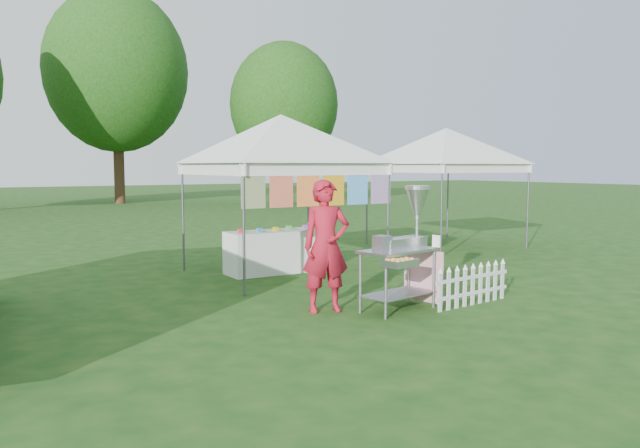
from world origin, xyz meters
TOP-DOWN VIEW (x-y plane):
  - ground at (0.00, 0.00)m, footprint 120.00×120.00m
  - canopy_main at (0.00, 3.49)m, footprint 4.24×4.24m
  - canopy_right at (5.50, 5.00)m, footprint 4.24×4.24m
  - tree_mid at (3.00, 28.00)m, footprint 7.60×7.60m
  - tree_right at (10.00, 22.00)m, footprint 5.60×5.60m
  - donut_cart at (0.21, 0.07)m, footprint 1.29×1.08m
  - vendor at (-0.87, 0.53)m, footprint 0.77×0.60m
  - picket_fence at (1.19, -0.27)m, footprint 1.61×0.21m
  - display_table at (-0.04, 3.78)m, footprint 1.80×0.70m

SIDE VIEW (x-z plane):
  - ground at x=0.00m, z-range 0.00..0.00m
  - picket_fence at x=1.19m, z-range 0.01..0.57m
  - display_table at x=-0.04m, z-range 0.00..0.81m
  - vendor at x=-0.87m, z-range 0.00..1.86m
  - donut_cart at x=0.21m, z-range 0.16..1.92m
  - canopy_main at x=0.00m, z-range 1.26..4.71m
  - canopy_right at x=5.50m, z-range 1.27..4.72m
  - tree_right at x=10.00m, z-range 0.97..9.39m
  - tree_mid at x=3.00m, z-range 1.38..12.90m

